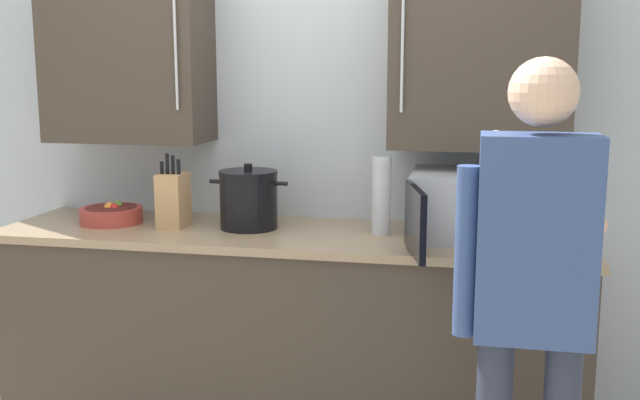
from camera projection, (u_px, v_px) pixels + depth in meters
back_wall_tiled at (304, 117)px, 3.39m from camera, size 3.79×0.44×2.62m
counter_unit at (289, 337)px, 3.26m from camera, size 2.50×0.65×0.95m
microwave_oven at (465, 205)px, 3.04m from camera, size 0.49×0.76×0.27m
stock_pot at (249, 199)px, 3.22m from camera, size 0.35×0.25×0.28m
fruit_bowl at (111, 214)px, 3.34m from camera, size 0.28×0.28×0.09m
thermos_flask at (381, 196)px, 3.09m from camera, size 0.08×0.08×0.33m
knife_block at (173, 200)px, 3.25m from camera, size 0.11×0.15×0.33m
person_figure at (531, 285)px, 2.22m from camera, size 0.44×0.61×1.67m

